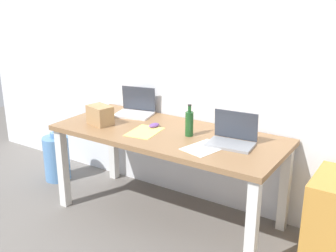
{
  "coord_description": "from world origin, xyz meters",
  "views": [
    {
      "loc": [
        1.63,
        -2.51,
        1.79
      ],
      "look_at": [
        0.0,
        0.0,
        0.78
      ],
      "focal_mm": 44.07,
      "sensor_mm": 36.0,
      "label": 1
    }
  ],
  "objects_px": {
    "beer_bottle": "(189,123)",
    "computer_mouse": "(154,125)",
    "laptop_left": "(135,109)",
    "water_cooler_jug": "(57,158)",
    "desk": "(168,143)",
    "cardboard_box": "(100,115)",
    "laptop_right": "(232,137)"
  },
  "relations": [
    {
      "from": "beer_bottle",
      "to": "water_cooler_jug",
      "type": "xyz_separation_m",
      "value": [
        -1.47,
        -0.02,
        -0.61
      ]
    },
    {
      "from": "laptop_left",
      "to": "desk",
      "type": "bearing_deg",
      "value": -25.83
    },
    {
      "from": "computer_mouse",
      "to": "water_cooler_jug",
      "type": "relative_size",
      "value": 0.21
    },
    {
      "from": "desk",
      "to": "laptop_left",
      "type": "distance_m",
      "value": 0.57
    },
    {
      "from": "desk",
      "to": "cardboard_box",
      "type": "relative_size",
      "value": 9.04
    },
    {
      "from": "laptop_left",
      "to": "laptop_right",
      "type": "relative_size",
      "value": 1.05
    },
    {
      "from": "beer_bottle",
      "to": "computer_mouse",
      "type": "relative_size",
      "value": 2.43
    },
    {
      "from": "computer_mouse",
      "to": "cardboard_box",
      "type": "distance_m",
      "value": 0.45
    },
    {
      "from": "desk",
      "to": "computer_mouse",
      "type": "xyz_separation_m",
      "value": [
        -0.15,
        0.04,
        0.11
      ]
    },
    {
      "from": "laptop_left",
      "to": "laptop_right",
      "type": "distance_m",
      "value": 1.04
    },
    {
      "from": "desk",
      "to": "beer_bottle",
      "type": "height_order",
      "value": "beer_bottle"
    },
    {
      "from": "cardboard_box",
      "to": "laptop_left",
      "type": "bearing_deg",
      "value": 78.73
    },
    {
      "from": "computer_mouse",
      "to": "cardboard_box",
      "type": "xyz_separation_m",
      "value": [
        -0.42,
        -0.17,
        0.06
      ]
    },
    {
      "from": "desk",
      "to": "water_cooler_jug",
      "type": "distance_m",
      "value": 1.36
    },
    {
      "from": "desk",
      "to": "laptop_right",
      "type": "height_order",
      "value": "laptop_right"
    },
    {
      "from": "desk",
      "to": "water_cooler_jug",
      "type": "xyz_separation_m",
      "value": [
        -1.29,
        0.0,
        -0.42
      ]
    },
    {
      "from": "laptop_left",
      "to": "beer_bottle",
      "type": "relative_size",
      "value": 1.47
    },
    {
      "from": "laptop_left",
      "to": "water_cooler_jug",
      "type": "relative_size",
      "value": 0.74
    },
    {
      "from": "laptop_right",
      "to": "laptop_left",
      "type": "bearing_deg",
      "value": 168.52
    },
    {
      "from": "desk",
      "to": "laptop_left",
      "type": "xyz_separation_m",
      "value": [
        -0.5,
        0.24,
        0.14
      ]
    },
    {
      "from": "laptop_right",
      "to": "beer_bottle",
      "type": "height_order",
      "value": "beer_bottle"
    },
    {
      "from": "laptop_right",
      "to": "water_cooler_jug",
      "type": "height_order",
      "value": "laptop_right"
    },
    {
      "from": "cardboard_box",
      "to": "water_cooler_jug",
      "type": "xyz_separation_m",
      "value": [
        -0.72,
        0.13,
        -0.59
      ]
    },
    {
      "from": "laptop_left",
      "to": "computer_mouse",
      "type": "relative_size",
      "value": 3.57
    },
    {
      "from": "desk",
      "to": "cardboard_box",
      "type": "height_order",
      "value": "cardboard_box"
    },
    {
      "from": "laptop_right",
      "to": "water_cooler_jug",
      "type": "relative_size",
      "value": 0.7
    },
    {
      "from": "cardboard_box",
      "to": "computer_mouse",
      "type": "bearing_deg",
      "value": 22.27
    },
    {
      "from": "laptop_left",
      "to": "beer_bottle",
      "type": "xyz_separation_m",
      "value": [
        0.67,
        -0.22,
        0.05
      ]
    },
    {
      "from": "desk",
      "to": "computer_mouse",
      "type": "bearing_deg",
      "value": 166.99
    },
    {
      "from": "water_cooler_jug",
      "to": "laptop_right",
      "type": "bearing_deg",
      "value": 1.04
    },
    {
      "from": "laptop_left",
      "to": "computer_mouse",
      "type": "height_order",
      "value": "laptop_left"
    },
    {
      "from": "desk",
      "to": "computer_mouse",
      "type": "height_order",
      "value": "computer_mouse"
    }
  ]
}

